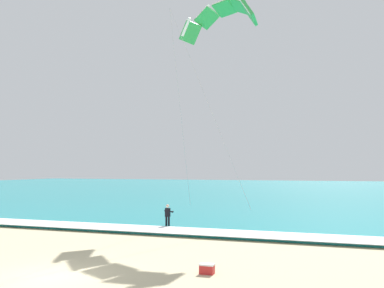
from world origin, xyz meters
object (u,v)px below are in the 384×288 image
(kitesurfer, at_px, (168,215))
(cooler_box, at_px, (207,269))
(surfboard, at_px, (168,229))
(kite_primary, at_px, (221,15))

(kitesurfer, bearing_deg, cooler_box, -60.43)
(surfboard, relative_size, cooler_box, 2.50)
(surfboard, bearing_deg, kitesurfer, 82.07)
(kitesurfer, xyz_separation_m, kite_primary, (2.53, 4.92, 15.58))
(kitesurfer, height_order, kite_primary, kite_primary)
(kitesurfer, relative_size, kite_primary, 0.10)
(surfboard, relative_size, kitesurfer, 0.86)
(kitesurfer, distance_m, kite_primary, 16.54)
(surfboard, xyz_separation_m, kitesurfer, (0.00, 0.02, 0.91))
(surfboard, bearing_deg, cooler_box, -60.38)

